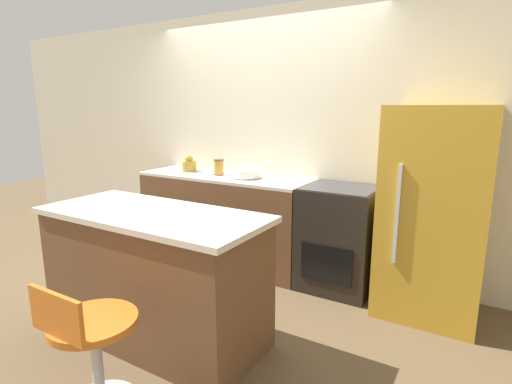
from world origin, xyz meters
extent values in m
plane|color=brown|center=(0.00, 0.00, 0.00)|extent=(14.00, 14.00, 0.00)
cube|color=beige|center=(0.00, 0.64, 1.30)|extent=(8.00, 0.06, 2.60)
cube|color=brown|center=(-0.28, 0.32, 0.45)|extent=(1.86, 0.59, 0.91)
cube|color=silver|center=(-0.28, 0.32, 0.92)|extent=(1.86, 0.59, 0.03)
cube|color=#9EA3A8|center=(-0.60, 0.32, 0.94)|extent=(0.44, 0.33, 0.01)
cube|color=brown|center=(0.15, -1.14, 0.45)|extent=(1.56, 0.67, 0.90)
cube|color=silver|center=(0.15, -1.14, 0.92)|extent=(1.63, 0.72, 0.04)
cube|color=black|center=(0.98, 0.32, 0.47)|extent=(0.65, 0.59, 0.94)
cube|color=black|center=(0.98, 0.01, 0.33)|extent=(0.45, 0.01, 0.33)
cube|color=#333338|center=(0.98, 0.32, 0.94)|extent=(0.62, 0.56, 0.01)
cube|color=gold|center=(1.76, 0.27, 0.82)|extent=(0.75, 0.69, 1.65)
cube|color=silver|center=(1.55, -0.09, 0.87)|extent=(0.02, 0.02, 0.74)
cylinder|color=#B7B7BC|center=(0.39, -1.83, 0.25)|extent=(0.06, 0.06, 0.50)
cylinder|color=orange|center=(0.39, -1.83, 0.52)|extent=(0.46, 0.46, 0.04)
cube|color=orange|center=(0.39, -2.03, 0.66)|extent=(0.39, 0.02, 0.23)
cylinder|color=#B29333|center=(-0.74, 0.31, 1.00)|extent=(0.16, 0.16, 0.11)
sphere|color=#B29333|center=(-0.74, 0.31, 1.08)|extent=(0.09, 0.09, 0.09)
cylinder|color=white|center=(0.00, 0.31, 0.98)|extent=(0.29, 0.29, 0.08)
cylinder|color=#B77F33|center=(-0.34, 0.31, 1.02)|extent=(0.10, 0.10, 0.14)
cylinder|color=brown|center=(-0.34, 0.31, 1.09)|extent=(0.11, 0.11, 0.02)
camera|label=1|loc=(2.11, -3.03, 1.64)|focal=28.00mm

